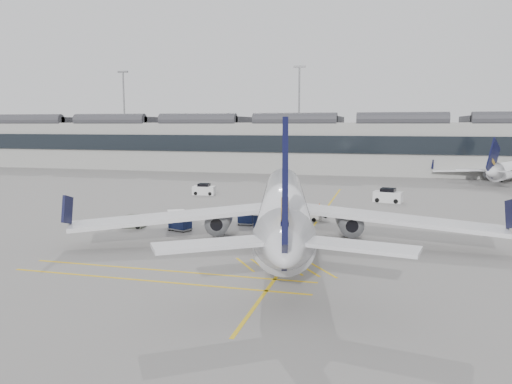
% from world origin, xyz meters
% --- Properties ---
extents(ground, '(220.00, 220.00, 0.00)m').
position_xyz_m(ground, '(0.00, 0.00, 0.00)').
color(ground, gray).
rests_on(ground, ground).
extents(terminal, '(200.00, 20.45, 12.40)m').
position_xyz_m(terminal, '(0.00, 71.93, 6.14)').
color(terminal, '#9E9E99').
rests_on(terminal, ground).
extents(light_masts, '(113.00, 0.60, 25.45)m').
position_xyz_m(light_masts, '(-1.67, 86.00, 14.49)').
color(light_masts, slate).
rests_on(light_masts, ground).
extents(apron_markings, '(0.25, 60.00, 0.01)m').
position_xyz_m(apron_markings, '(10.00, 10.00, 0.01)').
color(apron_markings, gold).
rests_on(apron_markings, ground).
extents(airliner_main, '(37.32, 41.17, 11.06)m').
position_xyz_m(airliner_main, '(8.36, 1.17, 3.25)').
color(airliner_main, silver).
rests_on(airliner_main, ground).
extents(belt_loader, '(4.86, 2.00, 1.95)m').
position_xyz_m(belt_loader, '(8.27, 12.09, 0.57)').
color(belt_loader, '#BCBAB2').
rests_on(belt_loader, ground).
extents(baggage_cart_a, '(1.65, 1.37, 1.70)m').
position_xyz_m(baggage_cart_a, '(5.26, 5.42, 0.91)').
color(baggage_cart_a, gray).
rests_on(baggage_cart_a, ground).
extents(baggage_cart_b, '(2.31, 2.16, 1.93)m').
position_xyz_m(baggage_cart_b, '(-3.34, 3.73, 1.03)').
color(baggage_cart_b, gray).
rests_on(baggage_cart_b, ground).
extents(baggage_cart_c, '(1.81, 1.52, 1.83)m').
position_xyz_m(baggage_cart_c, '(2.99, 7.73, 0.98)').
color(baggage_cart_c, gray).
rests_on(baggage_cart_c, ground).
extents(baggage_cart_d, '(2.10, 1.91, 1.81)m').
position_xyz_m(baggage_cart_d, '(-2.51, 3.15, 0.97)').
color(baggage_cart_d, gray).
rests_on(baggage_cart_d, ground).
extents(ramp_agent_a, '(0.87, 0.80, 2.00)m').
position_xyz_m(ramp_agent_a, '(6.81, 9.77, 1.00)').
color(ramp_agent_a, orange).
rests_on(ramp_agent_a, ground).
extents(ramp_agent_b, '(1.11, 1.00, 1.86)m').
position_xyz_m(ramp_agent_b, '(6.68, 3.13, 0.93)').
color(ramp_agent_b, orange).
rests_on(ramp_agent_b, ground).
extents(pushback_tug, '(2.41, 1.52, 1.34)m').
position_xyz_m(pushback_tug, '(-8.05, 3.37, 0.59)').
color(pushback_tug, '#4C5044').
rests_on(pushback_tug, ground).
extents(safety_cone_nose, '(0.33, 0.33, 0.45)m').
position_xyz_m(safety_cone_nose, '(8.96, 21.68, 0.23)').
color(safety_cone_nose, '#F24C0A').
rests_on(safety_cone_nose, ground).
extents(safety_cone_engine, '(0.38, 0.38, 0.53)m').
position_xyz_m(safety_cone_engine, '(14.59, 5.80, 0.26)').
color(safety_cone_engine, '#F24C0A').
rests_on(safety_cone_engine, ground).
extents(service_van_left, '(3.49, 1.97, 1.72)m').
position_xyz_m(service_van_left, '(-9.50, 28.15, 0.77)').
color(service_van_left, silver).
rests_on(service_van_left, ground).
extents(service_van_mid, '(2.60, 3.77, 1.76)m').
position_xyz_m(service_van_mid, '(0.74, 39.22, 0.79)').
color(service_van_mid, silver).
rests_on(service_van_mid, ground).
extents(service_van_right, '(4.09, 2.63, 1.94)m').
position_xyz_m(service_van_right, '(17.59, 27.69, 0.87)').
color(service_van_right, silver).
rests_on(service_van_right, ground).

